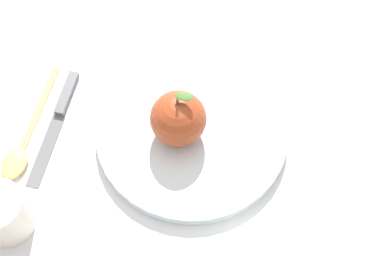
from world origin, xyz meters
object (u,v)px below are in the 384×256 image
(dinner_plate, at_px, (192,131))
(apple, at_px, (178,119))
(cup, at_px, (2,213))
(spoon, at_px, (21,149))
(knife, at_px, (58,117))

(dinner_plate, bearing_deg, apple, 164.82)
(cup, distance_m, spoon, 0.11)
(knife, distance_m, spoon, 0.07)
(dinner_plate, xyz_separation_m, cup, (-0.27, 0.01, 0.03))
(cup, height_order, spoon, cup)
(cup, bearing_deg, knife, 42.89)
(dinner_plate, relative_size, spoon, 1.80)
(apple, relative_size, cup, 1.20)
(spoon, bearing_deg, dinner_plate, -25.12)
(spoon, bearing_deg, apple, -25.97)
(cup, bearing_deg, apple, -1.17)
(apple, distance_m, cup, 0.25)
(apple, distance_m, knife, 0.18)
(cup, height_order, knife, cup)
(dinner_plate, relative_size, knife, 1.86)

